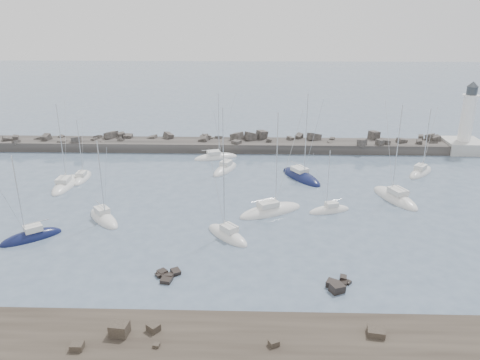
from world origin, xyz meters
The scene contains 18 objects.
ground centered at (0.00, 0.00, 0.00)m, with size 400.00×400.00×0.00m, color #485B72.
rock_shelf centered at (0.50, -21.96, 0.02)m, with size 140.00×12.00×2.03m.
rock_cluster_near centered at (-4.02, -9.71, 0.03)m, with size 2.94×2.94×1.20m.
rock_cluster_far centered at (14.04, -11.34, 0.16)m, with size 2.94×3.32×1.39m.
breakwater centered at (-7.42, 38.04, 0.32)m, with size 115.00×7.19×5.07m.
lighthouse centered at (47.00, 38.00, 3.09)m, with size 7.00×7.00×14.60m.
sailboat_1 centered at (-25.13, 16.67, 0.13)m, with size 2.90×9.09×14.24m.
sailboat_2 centered at (-22.44, -1.47, 0.16)m, with size 7.28×6.37×12.02m.
sailboat_3 centered at (-23.46, 20.02, 0.13)m, with size 2.25×6.85×10.86m.
sailboat_4 centered at (-1.93, 31.99, 0.13)m, with size 8.86×5.16×13.31m.
sailboat_5 centered at (2.07, -0.26, 0.16)m, with size 6.60×7.09×11.99m.
sailboat_6 centered at (0.28, 25.01, 0.15)m, with size 5.31×8.03×12.43m.
sailboat_7 centered at (7.73, 7.30, 0.15)m, with size 10.03×7.32×15.40m.
sailboat_8 centered at (13.35, 21.60, 0.14)m, with size 7.64×10.06×15.51m.
sailboat_9 centered at (16.08, 7.91, 0.13)m, with size 6.40×3.64×9.87m.
sailboat_10 centered at (26.62, 12.61, 0.16)m, with size 6.49×10.12×15.41m.
sailboat_12 centered at (34.34, 24.40, 0.15)m, with size 6.80×7.45×12.41m.
sailboat_13 centered at (-15.05, 4.25, 0.15)m, with size 6.68×7.43×12.32m.
Camera 1 is at (5.17, -52.94, 27.33)m, focal length 35.00 mm.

